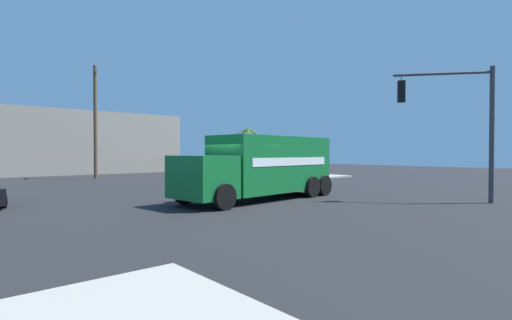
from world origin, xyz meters
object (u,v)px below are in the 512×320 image
delivery_truck (262,167)px  traffic_light_primary (459,114)px  vending_machine_red (251,166)px  utility_pole (95,120)px  palm_tree_far (249,143)px

delivery_truck → traffic_light_primary: size_ratio=1.46×
vending_machine_red → utility_pole: 13.69m
palm_tree_far → traffic_light_primary: bearing=-105.4°
vending_machine_red → delivery_truck: bearing=-127.9°
delivery_truck → utility_pole: bearing=93.0°
traffic_light_primary → delivery_truck: bearing=131.8°
delivery_truck → traffic_light_primary: 8.90m
vending_machine_red → palm_tree_far: bearing=52.4°
vending_machine_red → palm_tree_far: palm_tree_far is taller
palm_tree_far → vending_machine_red: bearing=-127.6°
delivery_truck → palm_tree_far: (11.61, 14.98, 1.61)m
traffic_light_primary → utility_pole: size_ratio=0.62×
delivery_truck → palm_tree_far: size_ratio=1.92×
utility_pole → traffic_light_primary: bearing=-75.6°
vending_machine_red → palm_tree_far: 5.58m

